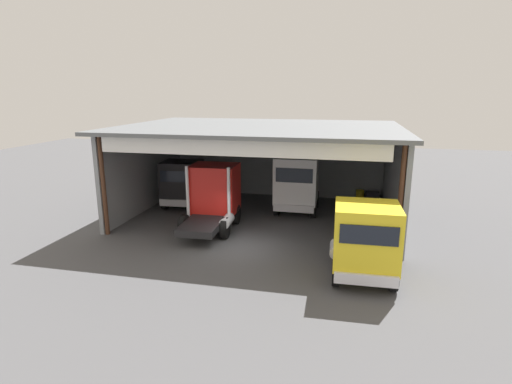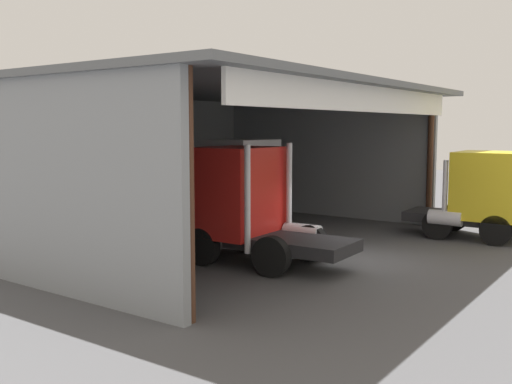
% 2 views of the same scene
% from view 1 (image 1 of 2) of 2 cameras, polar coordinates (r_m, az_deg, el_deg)
% --- Properties ---
extents(ground_plane, '(80.00, 80.00, 0.00)m').
position_cam_1_polar(ground_plane, '(20.59, -2.32, -7.64)').
color(ground_plane, '#4C4C4F').
rests_on(ground_plane, ground).
extents(workshop_shed, '(16.12, 11.82, 5.64)m').
position_cam_1_polar(workshop_shed, '(25.49, 1.24, 5.84)').
color(workshop_shed, gray).
rests_on(workshop_shed, ground).
extents(truck_black_right_bay, '(2.83, 4.84, 3.16)m').
position_cam_1_polar(truck_black_right_bay, '(27.37, -10.18, 1.25)').
color(truck_black_right_bay, black).
rests_on(truck_black_right_bay, ground).
extents(truck_red_center_left_bay, '(2.85, 5.16, 3.68)m').
position_cam_1_polar(truck_red_center_left_bay, '(22.98, -6.04, -0.52)').
color(truck_red_center_left_bay, red).
rests_on(truck_red_center_left_bay, ground).
extents(truck_white_center_right_bay, '(2.75, 4.57, 3.68)m').
position_cam_1_polar(truck_white_center_right_bay, '(25.59, 5.74, 1.24)').
color(truck_white_center_right_bay, white).
rests_on(truck_white_center_right_bay, ground).
extents(truck_yellow_left_bay, '(2.74, 4.42, 3.27)m').
position_cam_1_polar(truck_yellow_left_bay, '(17.07, 15.08, -6.53)').
color(truck_yellow_left_bay, yellow).
rests_on(truck_yellow_left_bay, ground).
extents(oil_drum, '(0.58, 0.58, 0.85)m').
position_cam_1_polar(oil_drum, '(29.37, 14.43, -0.55)').
color(oil_drum, gold).
rests_on(oil_drum, ground).
extents(tool_cart, '(0.90, 0.60, 1.00)m').
position_cam_1_polar(tool_cart, '(28.50, 16.02, -0.94)').
color(tool_cart, black).
rests_on(tool_cart, ground).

